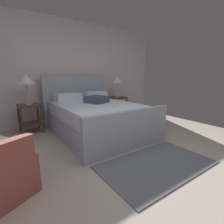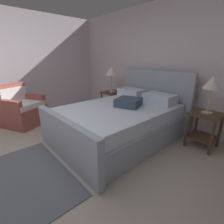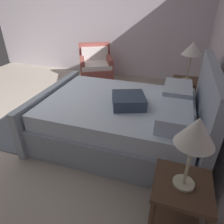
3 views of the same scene
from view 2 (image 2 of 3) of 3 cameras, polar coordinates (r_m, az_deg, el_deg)
ground_plane at (r=2.53m, az=-26.88°, el=-18.88°), size 5.26×5.62×0.02m
wall_back at (r=3.83m, az=16.56°, el=15.20°), size 5.38×0.12×2.53m
bed at (r=3.00m, az=3.29°, el=-2.85°), size 1.66×2.21×1.19m
nightstand_right at (r=3.07m, az=29.69°, el=-3.78°), size 0.44×0.44×0.60m
table_lamp_right at (r=2.92m, az=31.78°, el=8.47°), size 0.27×0.27×0.59m
nightstand_left at (r=4.30m, az=-0.09°, el=4.57°), size 0.44×0.44×0.60m
table_lamp_left at (r=4.19m, az=-0.09°, el=13.99°), size 0.32×0.32×0.63m
armchair at (r=4.12m, az=-29.13°, el=0.75°), size 0.98×0.97×0.90m
area_rug at (r=2.45m, az=-27.82°, el=-19.78°), size 1.56×0.93×0.01m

